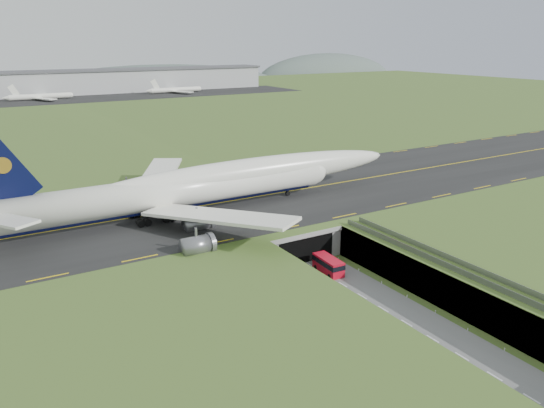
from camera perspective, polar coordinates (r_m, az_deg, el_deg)
ground at (r=94.00m, az=6.47°, el=-8.04°), size 900.00×900.00×0.00m
airfield_deck at (r=92.76m, az=6.54°, el=-6.36°), size 800.00×800.00×6.00m
trench_road at (r=88.77m, az=9.45°, el=-9.69°), size 12.00×75.00×0.20m
taxiway at (r=117.86m, az=-3.18°, el=0.51°), size 800.00×44.00×0.18m
tunnel_portal at (r=105.33m, az=1.02°, el=-3.11°), size 17.00×22.30×6.00m
guideway at (r=86.74m, az=20.26°, el=-7.43°), size 3.00×53.00×7.05m
jumbo_jet at (r=109.54m, az=-7.21°, el=1.99°), size 94.37×60.85×20.13m
shuttle_tram at (r=95.68m, az=6.08°, el=-6.53°), size 2.97×6.99×2.82m
cargo_terminal at (r=370.97m, az=-23.38°, el=11.84°), size 320.00×67.00×15.60m
distant_hills at (r=512.36m, az=-18.14°, el=11.48°), size 700.00×91.00×60.00m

